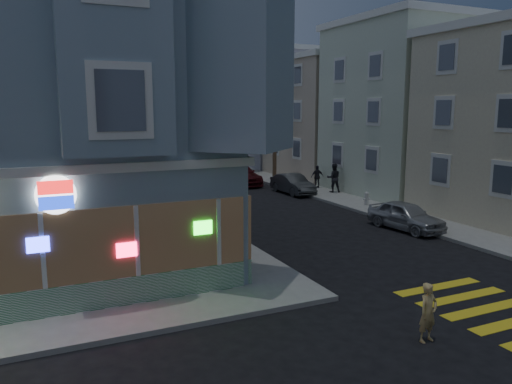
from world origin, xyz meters
TOP-DOWN VIEW (x-y plane):
  - ground at (0.00, 0.00)m, footprint 120.00×120.00m
  - sidewalk_ne at (23.00, 23.00)m, footprint 24.00×42.00m
  - row_house_b at (19.50, 16.00)m, footprint 12.00×8.60m
  - row_house_c at (19.50, 25.00)m, footprint 12.00×8.60m
  - row_house_d at (19.50, 34.00)m, footprint 12.00×8.60m
  - utility_pole at (12.00, 24.00)m, footprint 2.20×0.30m
  - street_tree_near at (12.20, 30.00)m, footprint 3.00×3.00m
  - street_tree_far at (12.20, 38.00)m, footprint 3.00×3.00m
  - running_child at (3.50, -1.03)m, footprint 0.57×0.41m
  - pedestrian_a at (13.00, 17.44)m, footprint 1.11×1.00m
  - pedestrian_b at (13.00, 19.46)m, footprint 0.95×0.54m
  - parked_car_a at (10.70, 7.97)m, footprint 1.94×4.01m
  - parked_car_b at (10.70, 18.76)m, footprint 1.45×3.95m
  - parked_car_c at (9.08, 23.96)m, footprint 2.07×5.07m
  - parked_car_d at (9.80, 29.16)m, footprint 3.07×5.45m
  - traffic_signal at (-0.08, 4.86)m, footprint 0.69×0.62m
  - fire_hydrant at (12.27, 12.98)m, footprint 0.44×0.25m

SIDE VIEW (x-z plane):
  - ground at x=0.00m, z-range 0.00..0.00m
  - sidewalk_ne at x=23.00m, z-range 0.00..0.15m
  - fire_hydrant at x=12.27m, z-range 0.17..0.93m
  - parked_car_b at x=10.70m, z-range 0.00..1.29m
  - parked_car_a at x=10.70m, z-range 0.00..1.32m
  - parked_car_d at x=9.80m, z-range 0.00..1.44m
  - running_child at x=3.50m, z-range 0.00..1.46m
  - parked_car_c at x=9.08m, z-range 0.00..1.47m
  - pedestrian_b at x=13.00m, z-range 0.15..1.68m
  - pedestrian_a at x=13.00m, z-range 0.15..2.02m
  - traffic_signal at x=-0.08m, z-range 1.13..6.68m
  - street_tree_near at x=12.20m, z-range 1.29..6.59m
  - street_tree_far at x=12.20m, z-range 1.29..6.59m
  - row_house_c at x=19.50m, z-range 0.15..9.15m
  - utility_pole at x=12.00m, z-range 0.30..9.30m
  - row_house_b at x=19.50m, z-range 0.15..10.65m
  - row_house_d at x=19.50m, z-range 0.15..10.65m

